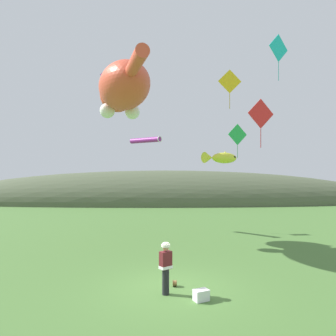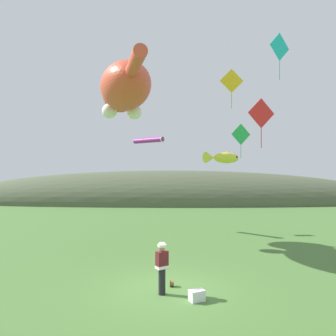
{
  "view_description": "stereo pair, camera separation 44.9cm",
  "coord_description": "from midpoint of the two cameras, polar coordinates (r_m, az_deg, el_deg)",
  "views": [
    {
      "loc": [
        -0.28,
        -11.67,
        4.32
      ],
      "look_at": [
        0.0,
        4.0,
        4.35
      ],
      "focal_mm": 35.0,
      "sensor_mm": 36.0,
      "label": 1
    },
    {
      "loc": [
        0.17,
        -11.67,
        4.32
      ],
      "look_at": [
        0.0,
        4.0,
        4.35
      ],
      "focal_mm": 35.0,
      "sensor_mm": 36.0,
      "label": 2
    }
  ],
  "objects": [
    {
      "name": "kite_tube_streamer",
      "position": [
        23.35,
        -2.84,
        4.86
      ],
      "size": [
        2.37,
        2.08,
        0.44
      ],
      "color": "#8C268C"
    },
    {
      "name": "distant_hill_ridge",
      "position": [
        42.15,
        0.69,
        -6.0
      ],
      "size": [
        58.5,
        11.76,
        8.18
      ],
      "color": "#4C563D",
      "rests_on": "ground"
    },
    {
      "name": "kite_diamond_green",
      "position": [
        23.41,
        13.11,
        5.7
      ],
      "size": [
        1.43,
        0.49,
        2.4
      ],
      "color": "green"
    },
    {
      "name": "kite_diamond_red",
      "position": [
        15.98,
        16.71,
        9.08
      ],
      "size": [
        1.34,
        0.44,
        2.3
      ],
      "color": "red"
    },
    {
      "name": "ground_plane",
      "position": [
        12.45,
        0.9,
        -20.43
      ],
      "size": [
        120.0,
        120.0,
        0.0
      ],
      "primitive_type": "plane",
      "color": "#477033"
    },
    {
      "name": "kite_diamond_gold",
      "position": [
        19.8,
        11.67,
        14.59
      ],
      "size": [
        1.38,
        0.11,
        2.28
      ],
      "color": "yellow"
    },
    {
      "name": "kite_fish_windsock",
      "position": [
        18.82,
        10.18,
        1.78
      ],
      "size": [
        2.32,
        1.72,
        0.71
      ],
      "color": "yellow"
    },
    {
      "name": "kite_diamond_teal",
      "position": [
        17.51,
        19.59,
        19.22
      ],
      "size": [
        1.16,
        0.72,
        2.25
      ],
      "color": "#19BFBF"
    },
    {
      "name": "kite_spool",
      "position": [
        12.7,
        1.74,
        -19.42
      ],
      "size": [
        0.14,
        0.24,
        0.24
      ],
      "color": "olive",
      "rests_on": "ground"
    },
    {
      "name": "festival_attendant",
      "position": [
        11.73,
        0.09,
        -16.8
      ],
      "size": [
        0.49,
        0.46,
        1.77
      ],
      "color": "black",
      "rests_on": "ground"
    },
    {
      "name": "kite_diamond_violet",
      "position": [
        25.97,
        -9.31,
        15.48
      ],
      "size": [
        1.07,
        0.51,
        2.07
      ],
      "color": "purple"
    },
    {
      "name": "picnic_cooler",
      "position": [
        11.5,
        6.24,
        -21.21
      ],
      "size": [
        0.58,
        0.5,
        0.36
      ],
      "color": "white",
      "rests_on": "ground"
    },
    {
      "name": "kite_giant_cat",
      "position": [
        19.28,
        -6.98,
        13.35
      ],
      "size": [
        3.93,
        9.45,
        2.93
      ],
      "color": "#E04C33"
    }
  ]
}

